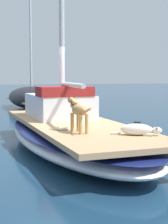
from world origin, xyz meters
name	(u,v)px	position (x,y,z in m)	size (l,w,h in m)	color
ground_plane	(73,150)	(0.00, 0.00, 0.00)	(120.00, 120.00, 0.00)	navy
sailboat_main	(73,136)	(0.00, 0.00, 0.34)	(3.19, 7.44, 0.66)	white
cabin_house	(60,104)	(-0.11, 1.11, 1.01)	(1.60, 2.34, 0.84)	silver
dog_white	(139,130)	(0.77, -2.09, 0.77)	(0.90, 0.50, 0.22)	silver
dog_tan	(78,111)	(-0.24, -1.48, 1.08)	(0.33, 0.93, 0.70)	tan
deck_winch	(137,127)	(0.89, -1.75, 0.76)	(0.16, 0.16, 0.21)	#B7B7BC
coiled_rope	(63,129)	(-0.47, -1.04, 0.68)	(0.32, 0.32, 0.04)	beige
moored_boat_far_astern	(34,97)	(0.38, 10.73, 0.62)	(3.13, 6.19, 7.86)	black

